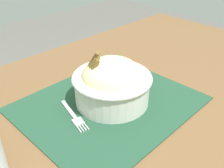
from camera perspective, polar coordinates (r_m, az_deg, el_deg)
name	(u,v)px	position (r m, az deg, el deg)	size (l,w,h in m)	color
table	(118,120)	(0.71, 1.34, -7.83)	(1.39, 0.78, 0.75)	brown
placemat	(109,104)	(0.66, -0.70, -4.26)	(0.41, 0.35, 0.00)	#1E422D
bowl	(112,83)	(0.64, -0.02, 0.30)	(0.19, 0.19, 0.13)	silver
fork	(74,117)	(0.62, -8.15, -6.98)	(0.04, 0.13, 0.00)	#B6B6B6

